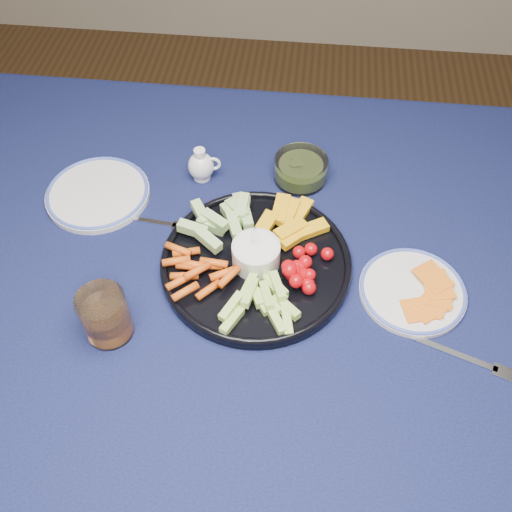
# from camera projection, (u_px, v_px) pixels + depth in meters

# --- Properties ---
(dining_table) EXTENTS (1.67, 1.07, 0.75)m
(dining_table) POSITION_uv_depth(u_px,v_px,m) (251.00, 282.00, 1.18)
(dining_table) COLOR #472D17
(dining_table) RESTS_ON ground
(crudite_platter) EXTENTS (0.36, 0.36, 0.12)m
(crudite_platter) POSITION_uv_depth(u_px,v_px,m) (255.00, 260.00, 1.08)
(crudite_platter) COLOR black
(crudite_platter) RESTS_ON dining_table
(creamer_pitcher) EXTENTS (0.07, 0.06, 0.08)m
(creamer_pitcher) POSITION_uv_depth(u_px,v_px,m) (201.00, 166.00, 1.22)
(creamer_pitcher) COLOR white
(creamer_pitcher) RESTS_ON dining_table
(pickle_bowl) EXTENTS (0.11, 0.11, 0.05)m
(pickle_bowl) POSITION_uv_depth(u_px,v_px,m) (301.00, 170.00, 1.23)
(pickle_bowl) COLOR white
(pickle_bowl) RESTS_ON dining_table
(cheese_plate) EXTENTS (0.20, 0.20, 0.02)m
(cheese_plate) POSITION_uv_depth(u_px,v_px,m) (413.00, 290.00, 1.05)
(cheese_plate) COLOR silver
(cheese_plate) RESTS_ON dining_table
(juice_tumbler) EXTENTS (0.08, 0.08, 0.10)m
(juice_tumbler) POSITION_uv_depth(u_px,v_px,m) (106.00, 317.00, 0.98)
(juice_tumbler) COLOR white
(juice_tumbler) RESTS_ON dining_table
(fork_left) EXTENTS (0.17, 0.03, 0.00)m
(fork_left) POSITION_uv_depth(u_px,v_px,m) (157.00, 223.00, 1.17)
(fork_left) COLOR silver
(fork_left) RESTS_ON dining_table
(fork_right) EXTENTS (0.18, 0.08, 0.00)m
(fork_right) POSITION_uv_depth(u_px,v_px,m) (471.00, 360.00, 0.97)
(fork_right) COLOR silver
(fork_right) RESTS_ON dining_table
(side_plate_extra) EXTENTS (0.22, 0.22, 0.02)m
(side_plate_extra) POSITION_uv_depth(u_px,v_px,m) (98.00, 193.00, 1.21)
(side_plate_extra) COLOR silver
(side_plate_extra) RESTS_ON dining_table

